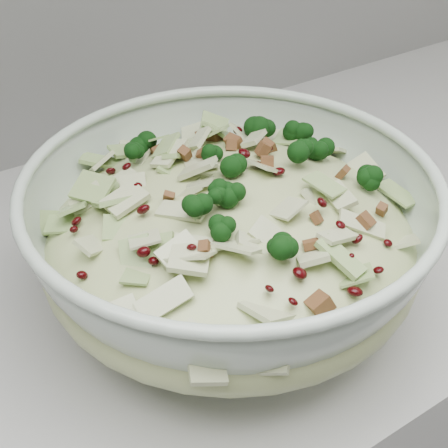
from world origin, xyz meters
name	(u,v)px	position (x,y,z in m)	size (l,w,h in m)	color
mixing_bowl	(230,240)	(0.52, 1.60, 0.98)	(0.49, 0.49, 0.15)	#B0C2B0
salad	(230,219)	(0.52, 1.60, 1.00)	(0.49, 0.49, 0.15)	#B7C687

